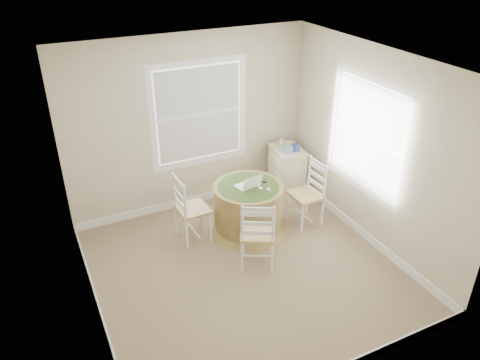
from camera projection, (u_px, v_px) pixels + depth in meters
room at (252, 170)px, 5.45m from camera, size 3.64×3.64×2.64m
round_table at (248, 206)px, 6.50m from camera, size 1.15×1.15×0.70m
chair_left at (193, 209)px, 6.26m from camera, size 0.42×0.43×0.95m
chair_near at (258, 233)px, 5.76m from camera, size 0.56×0.55×0.95m
chair_right at (306, 195)px, 6.58m from camera, size 0.42×0.44×0.95m
laptop at (248, 185)px, 6.33m from camera, size 0.34×0.31×0.21m
mouse at (260, 188)px, 6.30m from camera, size 0.08×0.10×0.03m
phone at (269, 190)px, 6.27m from camera, size 0.07×0.10×0.02m
keys at (264, 182)px, 6.44m from camera, size 0.07×0.07×0.02m
corner_chest at (286, 172)px, 7.36m from camera, size 0.51×0.65×0.80m
tissue_box at (288, 150)px, 7.02m from camera, size 0.13×0.13×0.10m
box_yellow at (290, 145)px, 7.22m from camera, size 0.16×0.12×0.06m
box_blue at (296, 147)px, 7.07m from camera, size 0.09×0.09×0.12m
cup_cream at (282, 142)px, 7.28m from camera, size 0.07×0.07×0.09m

